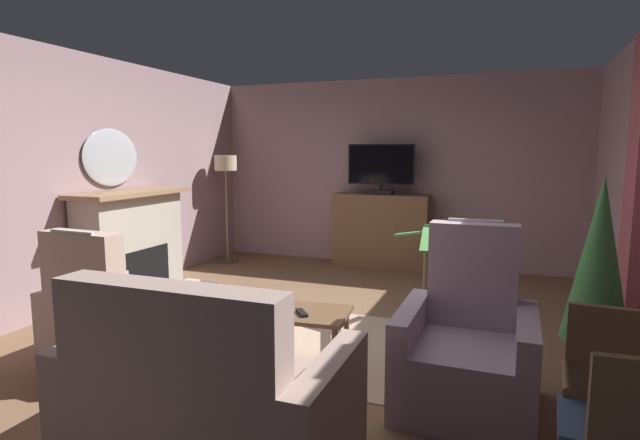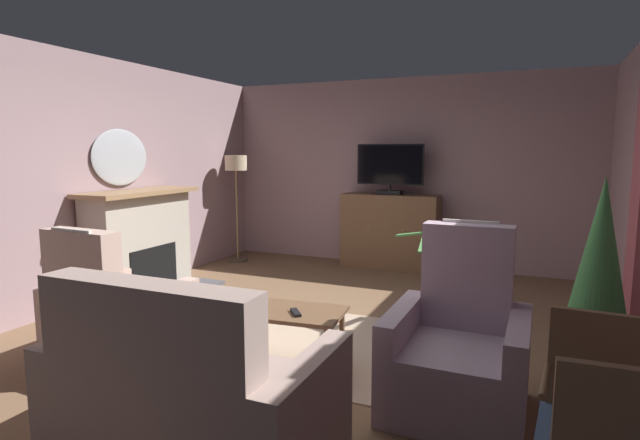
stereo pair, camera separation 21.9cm
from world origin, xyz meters
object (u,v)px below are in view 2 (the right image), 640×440
(side_chair_nearest_door, at_px, (598,418))
(potted_plant_small_fern_corner, at_px, (427,309))
(armchair_angled_to_table, at_px, (115,319))
(coffee_table, at_px, (277,316))
(wall_mirror_oval, at_px, (120,157))
(sofa_floral, at_px, (189,399))
(fireplace, at_px, (141,245))
(tv_cabinet, at_px, (390,233))
(armchair_beside_cabinet, at_px, (458,354))
(cat, at_px, (237,303))
(potted_plant_leafy_by_curtain, at_px, (599,272))
(television, at_px, (390,168))
(floor_lamp, at_px, (236,178))
(tv_remote, at_px, (296,312))

(side_chair_nearest_door, distance_m, potted_plant_small_fern_corner, 2.59)
(armchair_angled_to_table, bearing_deg, coffee_table, 16.33)
(wall_mirror_oval, height_order, sofa_floral, wall_mirror_oval)
(fireplace, xyz_separation_m, sofa_floral, (2.55, -2.42, -0.24))
(tv_cabinet, relative_size, armchair_beside_cabinet, 1.14)
(armchair_angled_to_table, height_order, potted_plant_small_fern_corner, armchair_angled_to_table)
(coffee_table, xyz_separation_m, potted_plant_small_fern_corner, (0.89, 1.34, -0.23))
(coffee_table, distance_m, cat, 1.50)
(side_chair_nearest_door, xyz_separation_m, potted_plant_leafy_by_curtain, (0.14, 1.67, 0.30))
(potted_plant_small_fern_corner, distance_m, cat, 1.95)
(television, xyz_separation_m, floor_lamp, (-2.27, -0.42, -0.17))
(armchair_angled_to_table, distance_m, side_chair_nearest_door, 3.42)
(television, relative_size, coffee_table, 0.89)
(potted_plant_leafy_by_curtain, bearing_deg, fireplace, 174.58)
(potted_plant_leafy_by_curtain, bearing_deg, side_chair_nearest_door, -94.91)
(television, xyz_separation_m, coffee_table, (0.12, -3.58, -1.03))
(fireplace, xyz_separation_m, television, (2.32, 2.40, 0.86))
(television, height_order, potted_plant_leafy_by_curtain, television)
(potted_plant_small_fern_corner, xyz_separation_m, cat, (-1.93, -0.30, -0.08))
(floor_lamp, bearing_deg, sofa_floral, -60.43)
(armchair_beside_cabinet, xyz_separation_m, potted_plant_leafy_by_curtain, (0.86, 0.81, 0.45))
(coffee_table, relative_size, sofa_floral, 0.71)
(armchair_beside_cabinet, bearing_deg, wall_mirror_oval, 162.87)
(coffee_table, height_order, armchair_beside_cabinet, armchair_beside_cabinet)
(fireplace, height_order, sofa_floral, fireplace)
(potted_plant_small_fern_corner, height_order, floor_lamp, floor_lamp)
(television, height_order, side_chair_nearest_door, television)
(wall_mirror_oval, distance_m, side_chair_nearest_door, 5.34)
(tv_remote, xyz_separation_m, armchair_beside_cabinet, (1.19, -0.01, -0.12))
(armchair_beside_cabinet, bearing_deg, potted_plant_leafy_by_curtain, 43.15)
(side_chair_nearest_door, distance_m, cat, 3.72)
(potted_plant_leafy_by_curtain, relative_size, potted_plant_small_fern_corner, 1.51)
(coffee_table, distance_m, potted_plant_leafy_by_curtain, 2.39)
(floor_lamp, bearing_deg, cat, -57.66)
(side_chair_nearest_door, bearing_deg, tv_remote, 155.28)
(coffee_table, height_order, side_chair_nearest_door, side_chair_nearest_door)
(armchair_beside_cabinet, xyz_separation_m, floor_lamp, (-3.76, 3.23, 0.92))
(potted_plant_leafy_by_curtain, xyz_separation_m, potted_plant_small_fern_corner, (-1.35, 0.60, -0.63))
(tv_cabinet, xyz_separation_m, cat, (-0.92, -2.60, -0.41))
(fireplace, relative_size, potted_plant_leafy_by_curtain, 1.02)
(side_chair_nearest_door, xyz_separation_m, cat, (-3.13, 1.97, -0.41))
(fireplace, height_order, armchair_angled_to_table, fireplace)
(fireplace, xyz_separation_m, coffee_table, (2.44, -1.18, -0.17))
(armchair_angled_to_table, relative_size, cat, 1.64)
(fireplace, distance_m, tv_cabinet, 3.38)
(armchair_angled_to_table, xyz_separation_m, side_chair_nearest_door, (3.37, -0.56, 0.18))
(tv_cabinet, xyz_separation_m, side_chair_nearest_door, (2.21, -4.57, 0.00))
(television, distance_m, armchair_angled_to_table, 4.27)
(television, height_order, floor_lamp, television)
(sofa_floral, distance_m, potted_plant_leafy_by_curtain, 2.94)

